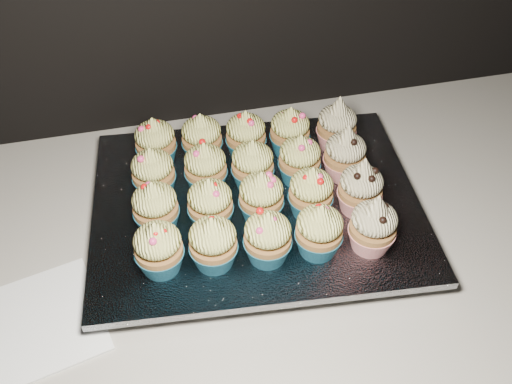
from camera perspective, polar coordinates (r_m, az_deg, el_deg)
cabinet at (r=1.23m, az=2.75°, el=-18.44°), size 2.40×0.60×0.86m
worktop at (r=0.86m, az=3.76°, el=-4.42°), size 2.44×0.64×0.04m
napkin at (r=0.79m, az=-21.11°, el=-12.20°), size 0.19×0.19×0.00m
baking_tray at (r=0.85m, az=0.00°, el=-1.89°), size 0.46×0.37×0.02m
foil_lining at (r=0.84m, az=0.00°, el=-1.08°), size 0.50×0.41×0.01m
cupcake_0 at (r=0.73m, az=-9.72°, el=-5.55°), size 0.06×0.06×0.08m
cupcake_1 at (r=0.73m, az=-4.31°, el=-5.10°), size 0.06×0.06×0.08m
cupcake_2 at (r=0.73m, az=1.17°, el=-4.58°), size 0.06×0.06×0.08m
cupcake_3 at (r=0.74m, az=6.33°, el=-3.88°), size 0.06×0.06×0.08m
cupcake_4 at (r=0.76m, az=11.64°, el=-3.29°), size 0.06×0.06×0.10m
cupcake_5 at (r=0.78m, az=-10.02°, el=-1.52°), size 0.06×0.06×0.08m
cupcake_6 at (r=0.77m, az=-4.60°, el=-1.21°), size 0.06×0.06×0.08m
cupcake_7 at (r=0.78m, az=0.53°, el=-0.52°), size 0.06×0.06×0.08m
cupcake_8 at (r=0.79m, az=5.51°, el=-0.07°), size 0.06×0.06×0.08m
cupcake_9 at (r=0.80m, az=10.41°, el=0.40°), size 0.06×0.06×0.10m
cupcake_10 at (r=0.83m, az=-10.23°, el=1.90°), size 0.06×0.06×0.08m
cupcake_11 at (r=0.83m, az=-5.07°, el=2.43°), size 0.06×0.06×0.08m
cupcake_12 at (r=0.83m, az=-0.34°, el=2.71°), size 0.06×0.06×0.08m
cupcake_13 at (r=0.84m, az=4.38°, el=3.23°), size 0.06×0.06×0.08m
cupcake_14 at (r=0.86m, az=8.89°, el=3.74°), size 0.06×0.06×0.10m
cupcake_15 at (r=0.88m, az=-10.01°, el=4.90°), size 0.06×0.06×0.08m
cupcake_16 at (r=0.88m, az=-5.44°, el=5.37°), size 0.06×0.06×0.08m
cupcake_17 at (r=0.88m, az=-1.02°, el=5.68°), size 0.06×0.06×0.08m
cupcake_18 at (r=0.89m, az=3.41°, el=6.04°), size 0.06×0.06×0.08m
cupcake_19 at (r=0.91m, az=8.08°, el=6.62°), size 0.06×0.06×0.10m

